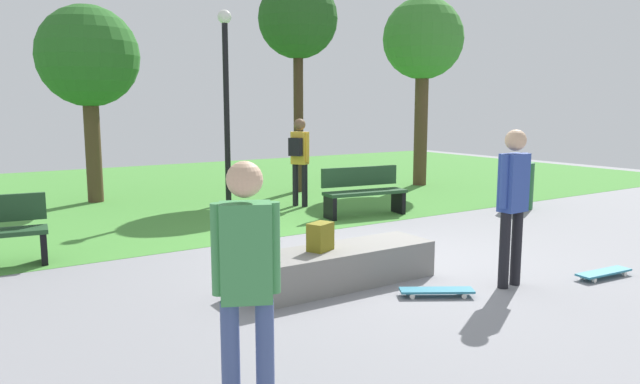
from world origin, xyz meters
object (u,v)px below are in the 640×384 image
at_px(tree_leaning_ash, 88,59).
at_px(pedestrian_with_backpack, 299,154).
at_px(park_bench_by_oak, 363,190).
at_px(skater_performing_trick, 246,274).
at_px(concrete_ledge, 340,266).
at_px(tree_young_birch, 298,21).
at_px(backpack_on_ledge, 320,237).
at_px(lamp_post, 226,87).
at_px(tree_broad_elm, 423,42).
at_px(skater_watching, 513,195).
at_px(skateboard_spare, 604,272).
at_px(skateboard_by_ledge, 437,291).
at_px(trash_bin, 520,186).

relative_size(tree_leaning_ash, pedestrian_with_backpack, 2.30).
bearing_deg(park_bench_by_oak, skater_performing_trick, -133.00).
relative_size(concrete_ledge, tree_leaning_ash, 0.57).
bearing_deg(tree_young_birch, backpack_on_ledge, -119.21).
relative_size(tree_young_birch, lamp_post, 1.25).
xyz_separation_m(park_bench_by_oak, tree_broad_elm, (3.84, 2.63, 3.15)).
height_order(skater_watching, lamp_post, lamp_post).
bearing_deg(skater_performing_trick, tree_leaning_ash, 82.92).
bearing_deg(pedestrian_with_backpack, tree_young_birch, 59.30).
height_order(backpack_on_ledge, park_bench_by_oak, park_bench_by_oak).
height_order(skater_performing_trick, tree_leaning_ash, tree_leaning_ash).
height_order(skater_watching, tree_broad_elm, tree_broad_elm).
xyz_separation_m(concrete_ledge, tree_broad_elm, (6.68, 5.90, 3.42)).
bearing_deg(skateboard_spare, park_bench_by_oak, 89.80).
bearing_deg(tree_leaning_ash, skater_watching, -73.50).
xyz_separation_m(skater_performing_trick, tree_young_birch, (5.67, 8.78, 2.97)).
xyz_separation_m(lamp_post, pedestrian_with_backpack, (1.06, -1.14, -1.35)).
relative_size(skater_watching, skateboard_by_ledge, 2.29).
distance_m(backpack_on_ledge, skater_performing_trick, 3.00).
height_order(concrete_ledge, tree_young_birch, tree_young_birch).
bearing_deg(park_bench_by_oak, trash_bin, -19.61).
bearing_deg(pedestrian_with_backpack, trash_bin, -36.11).
distance_m(skateboard_spare, tree_young_birch, 9.05).
height_order(backpack_on_ledge, tree_broad_elm, tree_broad_elm).
xyz_separation_m(backpack_on_ledge, skater_performing_trick, (-1.99, -2.20, 0.42)).
height_order(skater_watching, skateboard_spare, skater_watching).
height_order(park_bench_by_oak, trash_bin, trash_bin).
height_order(skater_performing_trick, trash_bin, skater_performing_trick).
xyz_separation_m(skater_performing_trick, pedestrian_with_backpack, (4.59, 6.96, 0.07)).
xyz_separation_m(concrete_ledge, tree_young_birch, (3.42, 6.60, 3.77)).
bearing_deg(pedestrian_with_backpack, skateboard_by_ledge, -106.69).
bearing_deg(skateboard_by_ledge, park_bench_by_oak, 62.37).
height_order(park_bench_by_oak, pedestrian_with_backpack, pedestrian_with_backpack).
height_order(backpack_on_ledge, lamp_post, lamp_post).
bearing_deg(pedestrian_with_backpack, park_bench_by_oak, -72.04).
bearing_deg(tree_broad_elm, pedestrian_with_backpack, -165.58).
bearing_deg(pedestrian_with_backpack, skater_performing_trick, -123.42).
distance_m(skater_watching, park_bench_by_oak, 4.62).
xyz_separation_m(tree_young_birch, tree_broad_elm, (3.25, -0.70, -0.35)).
bearing_deg(lamp_post, skater_watching, -87.54).
bearing_deg(skateboard_spare, tree_broad_elm, 62.58).
height_order(concrete_ledge, tree_leaning_ash, tree_leaning_ash).
bearing_deg(trash_bin, concrete_ledge, -159.89).
bearing_deg(tree_broad_elm, skater_watching, -125.90).
bearing_deg(tree_leaning_ash, pedestrian_with_backpack, -40.71).
bearing_deg(park_bench_by_oak, tree_leaning_ash, 131.19).
bearing_deg(tree_young_birch, skater_watching, -103.36).
distance_m(tree_leaning_ash, lamp_post, 2.96).
relative_size(backpack_on_ledge, skateboard_by_ledge, 0.41).
height_order(skater_watching, tree_leaning_ash, tree_leaning_ash).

